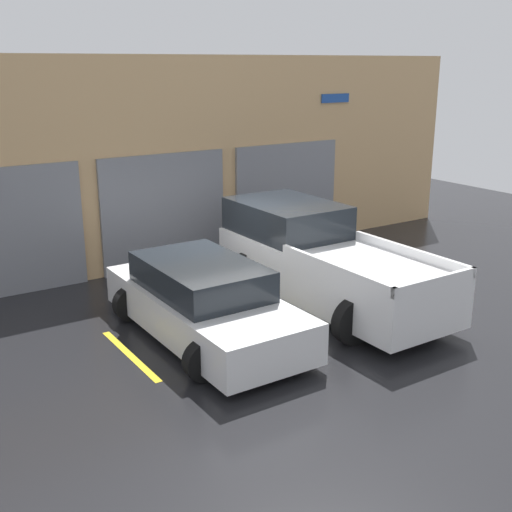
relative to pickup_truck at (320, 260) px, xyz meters
name	(u,v)px	position (x,y,z in m)	size (l,w,h in m)	color
ground_plane	(242,303)	(-1.39, 0.71, -0.84)	(28.00, 28.00, 0.00)	black
shophouse_building	(164,164)	(-1.40, 4.00, 1.49)	(17.27, 0.68, 4.74)	tan
pickup_truck	(320,260)	(0.00, 0.00, 0.00)	(2.48, 5.26, 1.80)	white
sedan_white	(203,302)	(-2.78, -0.28, -0.21)	(2.21, 4.49, 1.33)	white
parking_stripe_far_left	(130,355)	(-4.18, -0.31, -0.84)	(0.12, 2.20, 0.01)	gold
parking_stripe_left	(271,319)	(-1.39, -0.31, -0.84)	(0.12, 2.20, 0.01)	gold
parking_stripe_centre	(381,291)	(1.39, -0.31, -0.84)	(0.12, 2.20, 0.01)	gold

